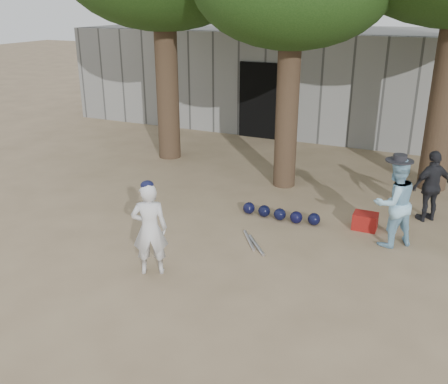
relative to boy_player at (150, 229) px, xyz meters
The scene contains 8 objects.
ground 0.78m from the boy_player, 87.95° to the left, with size 70.00×70.00×0.00m, color #937C5E.
boy_player is the anchor object (origin of this frame).
spectator_blue 4.00m from the boy_player, 38.10° to the left, with size 0.73×0.57×1.51m, color #98CEEC.
spectator_dark 5.27m from the boy_player, 46.10° to the left, with size 0.79×0.33×1.35m, color black.
red_bag 3.98m from the boy_player, 47.50° to the left, with size 0.42×0.32×0.30m, color maroon.
back_building 10.65m from the boy_player, 89.95° to the left, with size 16.00×5.24×3.00m.
helmet_row 2.95m from the boy_player, 66.68° to the left, with size 1.51×0.29×0.23m.
bat_pile 1.96m from the boy_player, 54.95° to the left, with size 0.66×0.73×0.06m.
Camera 1 is at (3.75, -5.86, 3.87)m, focal length 40.00 mm.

